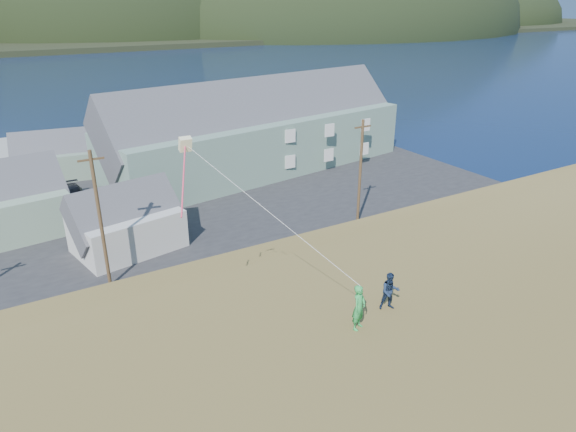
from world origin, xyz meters
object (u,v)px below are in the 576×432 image
at_px(kite_flyer_green, 359,307).
at_px(kite_flyer_navy, 390,291).
at_px(shed_white, 126,221).
at_px(wharf, 30,151).
at_px(shed_palegreen_far, 59,156).
at_px(lodge, 259,129).

xyz_separation_m(kite_flyer_green, kite_flyer_navy, (1.80, 0.40, -0.11)).
bearing_deg(shed_white, kite_flyer_green, -95.71).
relative_size(wharf, shed_palegreen_far, 2.59).
relative_size(shed_palegreen_far, kite_flyer_green, 5.76).
relative_size(lodge, kite_flyer_green, 20.94).
height_order(kite_flyer_green, kite_flyer_navy, kite_flyer_green).
bearing_deg(shed_palegreen_far, lodge, -15.31).
xyz_separation_m(lodge, kite_flyer_green, (-16.00, -38.16, 3.28)).
height_order(shed_white, kite_flyer_navy, kite_flyer_navy).
bearing_deg(shed_white, wharf, 85.16).
height_order(wharf, kite_flyer_green, kite_flyer_green).
xyz_separation_m(shed_palegreen_far, kite_flyer_green, (4.01, -47.06, 5.65)).
bearing_deg(kite_flyer_navy, shed_palegreen_far, 121.20).
bearing_deg(kite_flyer_navy, wharf, 121.76).
bearing_deg(wharf, shed_white, -83.76).
xyz_separation_m(shed_white, shed_palegreen_far, (-1.63, 21.79, -0.04)).
relative_size(wharf, lodge, 0.71).
bearing_deg(wharf, shed_palegreen_far, -80.15).
xyz_separation_m(lodge, shed_palegreen_far, (-20.01, 8.90, -2.37)).
bearing_deg(kite_flyer_green, shed_white, 69.17).
relative_size(shed_white, shed_palegreen_far, 0.88).
relative_size(shed_white, kite_flyer_green, 5.09).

